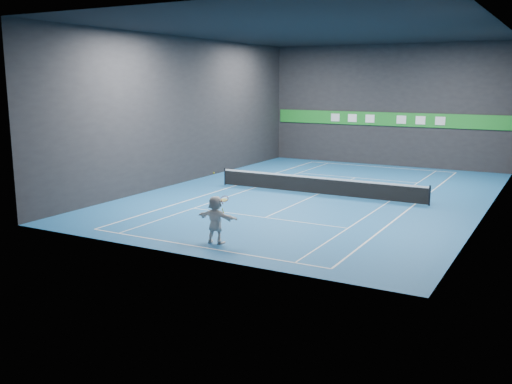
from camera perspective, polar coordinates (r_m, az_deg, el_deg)
The scene contains 20 objects.
ground at distance 32.55m, azimuth 6.20°, elevation -0.23°, with size 26.00×26.00×0.00m, color #1A5892.
ceiling at distance 32.04m, azimuth 6.55°, elevation 15.76°, with size 26.00×26.00×0.00m, color black.
wall_back at distance 44.26m, azimuth 12.92°, elevation 8.42°, with size 18.00×0.10×9.00m, color black.
wall_front at distance 20.62m, azimuth -7.72°, elevation 5.83°, with size 18.00×0.10×9.00m, color black.
wall_left at distance 36.39m, azimuth -6.96°, elevation 8.09°, with size 0.10×26.00×9.00m, color black.
wall_right at distance 29.73m, azimuth 22.71°, elevation 6.67°, with size 0.10×26.00×9.00m, color black.
baseline_near at distance 22.36m, azimuth -5.72°, elevation -5.47°, with size 10.98×0.08×0.01m, color white.
baseline_far at distance 43.62m, azimuth 12.26°, elevation 2.47°, with size 10.98×0.08×0.01m, color white.
sideline_doubles_left at distance 34.99m, azimuth -2.12°, elevation 0.63°, with size 0.08×23.78×0.01m, color white.
sideline_doubles_right at distance 30.91m, azimuth 15.63°, elevation -1.18°, with size 0.08×23.78×0.01m, color white.
sideline_singles_left at distance 34.31m, azimuth -0.14°, elevation 0.43°, with size 0.06×23.78×0.01m, color white.
sideline_singles_right at distance 31.24m, azimuth 13.17°, elevation -0.93°, with size 0.06×23.78×0.01m, color white.
service_line_near at distance 26.89m, azimuth 0.92°, elevation -2.57°, with size 8.23×0.06×0.01m, color white.
service_line_far at distance 38.45m, azimuth 9.89°, elevation 1.42°, with size 8.23×0.06×0.01m, color white.
center_service_line at distance 32.55m, azimuth 6.20°, elevation -0.22°, with size 0.06×12.80×0.01m, color white.
player at distance 22.57m, azimuth -4.06°, elevation -2.77°, with size 1.78×0.57×1.92m, color silver.
tennis_ball at distance 22.28m, azimuth -4.24°, elevation 1.92°, with size 0.07×0.07×0.07m, color #F0F729.
tennis_net at distance 32.45m, azimuth 6.22°, elevation 0.71°, with size 12.50×0.10×1.07m.
sponsor_banner at distance 44.25m, azimuth 12.84°, elevation 7.12°, with size 17.64×0.11×1.00m.
tennis_racket at distance 22.23m, azimuth -3.20°, elevation -0.85°, with size 0.43×0.37×0.75m.
Camera 1 is at (12.23, -29.49, 6.36)m, focal length 40.00 mm.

